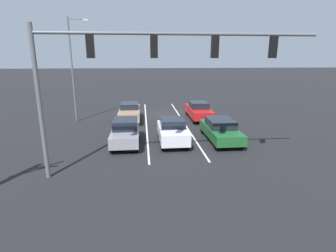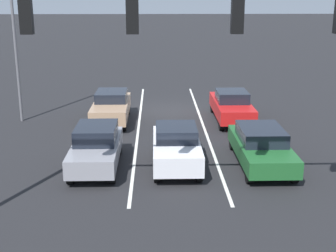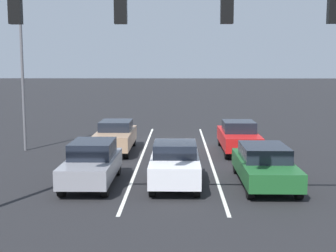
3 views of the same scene
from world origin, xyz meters
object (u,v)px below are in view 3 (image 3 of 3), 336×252
car_darkgreen_leftlane_front (264,165)px  car_tan_rightlane_second (115,136)px  car_gray_rightlane_front (92,163)px  street_lamp_right_shoulder (25,54)px  car_red_leftlane_second (238,136)px  traffic_signal_gantry (94,30)px  car_white_midlane_front (175,164)px

car_darkgreen_leftlane_front → car_tan_rightlane_second: 9.01m
car_gray_rightlane_front → street_lamp_right_shoulder: size_ratio=0.50×
car_red_leftlane_second → car_darkgreen_leftlane_front: bearing=91.1°
car_darkgreen_leftlane_front → traffic_signal_gantry: 8.46m
car_gray_rightlane_front → car_tan_rightlane_second: 6.52m
car_darkgreen_leftlane_front → traffic_signal_gantry: bearing=41.8°
car_red_leftlane_second → traffic_signal_gantry: bearing=65.0°
car_tan_rightlane_second → street_lamp_right_shoulder: 6.12m
car_white_midlane_front → car_darkgreen_leftlane_front: (-3.28, -0.17, -0.05)m
car_white_midlane_front → car_gray_rightlane_front: car_gray_rightlane_front is taller
car_gray_rightlane_front → car_tan_rightlane_second: bearing=-89.9°
car_white_midlane_front → car_red_leftlane_second: size_ratio=0.85×
car_white_midlane_front → traffic_signal_gantry: 6.73m
car_gray_rightlane_front → car_red_leftlane_second: 9.01m
car_red_leftlane_second → car_tan_rightlane_second: bearing=0.2°
car_gray_rightlane_front → traffic_signal_gantry: size_ratio=0.34×
traffic_signal_gantry → street_lamp_right_shoulder: size_ratio=1.44×
car_gray_rightlane_front → car_red_leftlane_second: bearing=-133.5°
car_red_leftlane_second → street_lamp_right_shoulder: bearing=-1.2°
car_white_midlane_front → car_red_leftlane_second: car_red_leftlane_second is taller
car_tan_rightlane_second → car_red_leftlane_second: car_red_leftlane_second is taller
car_white_midlane_front → car_red_leftlane_second: bearing=-115.6°
car_darkgreen_leftlane_front → street_lamp_right_shoulder: street_lamp_right_shoulder is taller
car_white_midlane_front → street_lamp_right_shoulder: street_lamp_right_shoulder is taller
car_white_midlane_front → car_tan_rightlane_second: bearing=-65.1°
car_white_midlane_front → car_red_leftlane_second: (-3.16, -6.60, -0.01)m
car_tan_rightlane_second → car_red_leftlane_second: 6.21m
car_gray_rightlane_front → street_lamp_right_shoulder: 9.12m
car_tan_rightlane_second → traffic_signal_gantry: 12.07m
street_lamp_right_shoulder → car_white_midlane_front: bearing=138.0°
car_gray_rightlane_front → traffic_signal_gantry: 6.52m
car_gray_rightlane_front → street_lamp_right_shoulder: street_lamp_right_shoulder is taller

